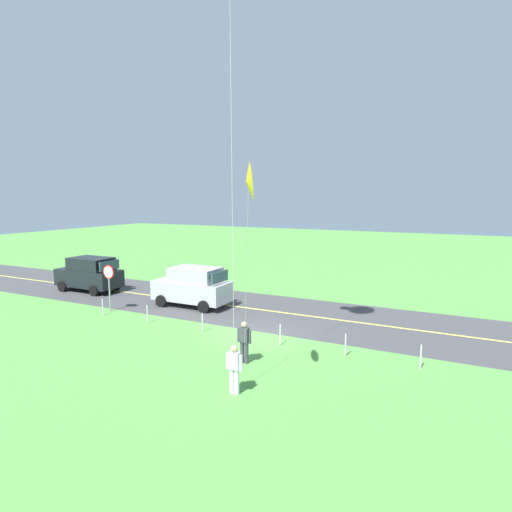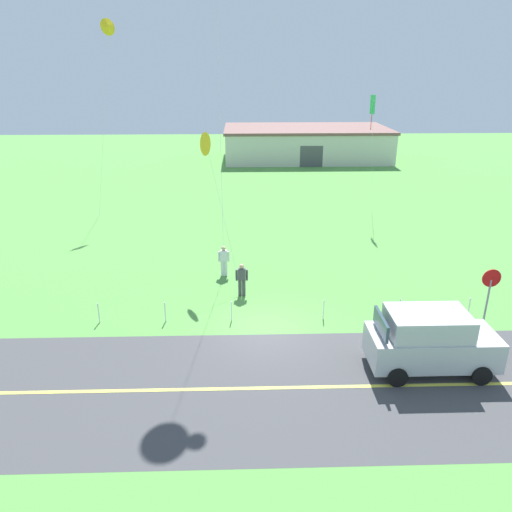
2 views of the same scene
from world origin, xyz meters
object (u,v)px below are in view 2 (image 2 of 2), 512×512
at_px(car_suv_foreground, 430,340).
at_px(kite_red_low, 207,144).
at_px(warehouse_distant, 306,143).
at_px(person_adult_companion, 224,260).
at_px(kite_green_far, 108,28).
at_px(kite_yellow_high, 373,107).
at_px(person_adult_near, 242,279).
at_px(stop_sign, 490,287).

relative_size(car_suv_foreground, kite_red_low, 0.61).
relative_size(kite_red_low, warehouse_distant, 0.39).
bearing_deg(person_adult_companion, kite_red_low, 31.31).
bearing_deg(kite_green_far, car_suv_foreground, -54.33).
bearing_deg(kite_yellow_high, person_adult_near, -125.24).
distance_m(car_suv_foreground, person_adult_companion, 11.29).
bearing_deg(kite_red_low, car_suv_foreground, -47.13).
relative_size(stop_sign, kite_yellow_high, 0.31).
height_order(person_adult_near, kite_green_far, kite_green_far).
bearing_deg(car_suv_foreground, stop_sign, 40.65).
bearing_deg(car_suv_foreground, warehouse_distant, 88.84).
xyz_separation_m(kite_yellow_high, kite_green_far, (-17.26, 2.85, 4.81)).
bearing_deg(person_adult_near, warehouse_distant, 45.53).
bearing_deg(car_suv_foreground, person_adult_near, 137.05).
bearing_deg(car_suv_foreground, kite_red_low, 132.87).
bearing_deg(kite_green_far, person_adult_near, -60.17).
bearing_deg(person_adult_near, stop_sign, -50.36).
xyz_separation_m(car_suv_foreground, stop_sign, (3.42, 2.93, 0.65)).
distance_m(kite_yellow_high, warehouse_distant, 24.12).
height_order(stop_sign, kite_green_far, kite_green_far).
relative_size(person_adult_companion, kite_red_low, 0.22).
relative_size(car_suv_foreground, warehouse_distant, 0.24).
distance_m(kite_yellow_high, kite_green_far, 18.15).
xyz_separation_m(kite_red_low, warehouse_distant, (8.98, 32.94, -4.86)).
distance_m(kite_red_low, kite_yellow_high, 14.01).
bearing_deg(kite_yellow_high, kite_green_far, 170.63).
xyz_separation_m(stop_sign, person_adult_companion, (-10.87, 5.54, -0.94)).
distance_m(car_suv_foreground, kite_yellow_high, 19.51).
height_order(person_adult_near, kite_yellow_high, kite_yellow_high).
bearing_deg(stop_sign, car_suv_foreground, -139.35).
xyz_separation_m(person_adult_companion, kite_red_low, (-0.67, 0.29, 5.75)).
distance_m(stop_sign, kite_yellow_high, 16.48).
bearing_deg(warehouse_distant, stop_sign, -86.21).
distance_m(car_suv_foreground, kite_red_low, 13.14).
height_order(kite_red_low, kite_green_far, kite_green_far).
height_order(person_adult_companion, kite_yellow_high, kite_yellow_high).
xyz_separation_m(car_suv_foreground, kite_red_low, (-8.13, 8.76, 5.46)).
bearing_deg(kite_red_low, person_adult_near, -59.30).
distance_m(stop_sign, person_adult_companion, 12.24).
bearing_deg(warehouse_distant, kite_red_low, -105.25).
xyz_separation_m(person_adult_near, person_adult_companion, (-0.90, 2.37, 0.00)).
distance_m(person_adult_companion, kite_green_far, 18.79).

